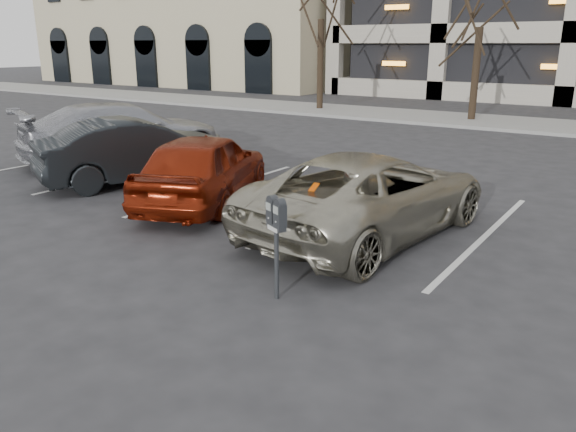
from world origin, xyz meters
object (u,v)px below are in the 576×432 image
object	(u,v)px
parking_meter	(276,223)
suv_silver	(370,194)
car_dark	(139,151)
car_red	(204,168)
car_silver	(124,132)

from	to	relation	value
parking_meter	suv_silver	bearing A→B (deg)	118.36
car_dark	suv_silver	bearing A→B (deg)	-159.78
car_red	car_dark	size ratio (longest dim) A/B	0.95
parking_meter	suv_silver	xyz separation A→B (m)	(-0.18, 2.83, -0.29)
car_red	car_dark	xyz separation A→B (m)	(-2.37, 0.47, 0.01)
parking_meter	car_dark	distance (m)	6.82
suv_silver	car_red	world-z (taller)	car_red
parking_meter	car_red	bearing A→B (deg)	167.83
suv_silver	car_silver	distance (m)	8.19
parking_meter	car_red	world-z (taller)	car_red
suv_silver	car_silver	size ratio (longest dim) A/B	0.96
car_dark	car_silver	bearing A→B (deg)	-9.53
parking_meter	car_silver	bearing A→B (deg)	175.14
car_silver	suv_silver	bearing A→B (deg)	-171.07
suv_silver	car_red	xyz separation A→B (m)	(-3.46, -0.10, 0.03)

